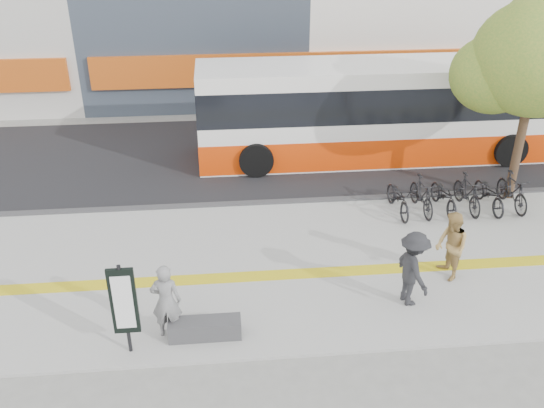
{
  "coord_description": "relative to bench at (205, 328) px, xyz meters",
  "views": [
    {
      "loc": [
        -2.09,
        -11.35,
        8.77
      ],
      "look_at": [
        -0.8,
        2.0,
        1.64
      ],
      "focal_mm": 38.45,
      "sensor_mm": 36.0,
      "label": 1
    }
  ],
  "objects": [
    {
      "name": "bench",
      "position": [
        0.0,
        0.0,
        0.0
      ],
      "size": [
        1.6,
        0.45,
        0.45
      ],
      "primitive_type": "cube",
      "color": "#343436",
      "rests_on": "sidewalk"
    },
    {
      "name": "bicycle_row",
      "position": [
        7.67,
        5.2,
        0.3
      ],
      "size": [
        4.31,
        1.95,
        1.12
      ],
      "color": "black",
      "rests_on": "sidewalk"
    },
    {
      "name": "tactile_strip",
      "position": [
        2.6,
        2.2,
        -0.22
      ],
      "size": [
        40.0,
        0.45,
        0.01
      ],
      "primitive_type": "cube",
      "color": "gold",
      "rests_on": "sidewalk"
    },
    {
      "name": "pedestrian_dark",
      "position": [
        4.88,
        0.8,
        0.73
      ],
      "size": [
        0.93,
        1.35,
        1.91
      ],
      "primitive_type": "imported",
      "rotation": [
        0.0,
        0.0,
        1.76
      ],
      "color": "black",
      "rests_on": "sidewalk"
    },
    {
      "name": "sidewalk",
      "position": [
        2.6,
        2.7,
        -0.27
      ],
      "size": [
        40.0,
        7.0,
        0.08
      ],
      "primitive_type": "cube",
      "color": "gray",
      "rests_on": "ground"
    },
    {
      "name": "street_tree",
      "position": [
        9.78,
        6.02,
        4.21
      ],
      "size": [
        4.4,
        3.8,
        6.31
      ],
      "color": "#39241A",
      "rests_on": "sidewalk"
    },
    {
      "name": "curb",
      "position": [
        2.6,
        6.2,
        -0.23
      ],
      "size": [
        40.0,
        0.25,
        0.14
      ],
      "primitive_type": "cube",
      "color": "#343436",
      "rests_on": "ground"
    },
    {
      "name": "bus",
      "position": [
        6.33,
        9.7,
        1.4
      ],
      "size": [
        13.11,
        3.11,
        3.49
      ],
      "color": "silver",
      "rests_on": "street"
    },
    {
      "name": "signboard",
      "position": [
        -1.6,
        -0.31,
        1.06
      ],
      "size": [
        0.55,
        0.1,
        2.2
      ],
      "color": "black",
      "rests_on": "sidewalk"
    },
    {
      "name": "seated_woman",
      "position": [
        -0.8,
        0.16,
        0.69
      ],
      "size": [
        0.7,
        0.49,
        1.83
      ],
      "primitive_type": "imported",
      "rotation": [
        0.0,
        0.0,
        3.07
      ],
      "color": "black",
      "rests_on": "sidewalk"
    },
    {
      "name": "ground",
      "position": [
        2.6,
        1.2,
        -0.3
      ],
      "size": [
        120.0,
        120.0,
        0.0
      ],
      "primitive_type": "plane",
      "color": "slate",
      "rests_on": "ground"
    },
    {
      "name": "street",
      "position": [
        2.6,
        10.2,
        -0.28
      ],
      "size": [
        40.0,
        8.0,
        0.06
      ],
      "primitive_type": "cube",
      "color": "black",
      "rests_on": "ground"
    },
    {
      "name": "pedestrian_tan",
      "position": [
        6.17,
        1.72,
        0.69
      ],
      "size": [
        0.78,
        0.96,
        1.83
      ],
      "primitive_type": "imported",
      "rotation": [
        0.0,
        0.0,
        -1.46
      ],
      "color": "#A48248",
      "rests_on": "sidewalk"
    }
  ]
}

